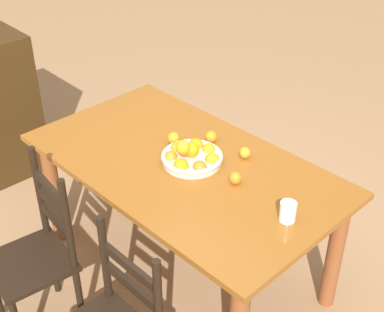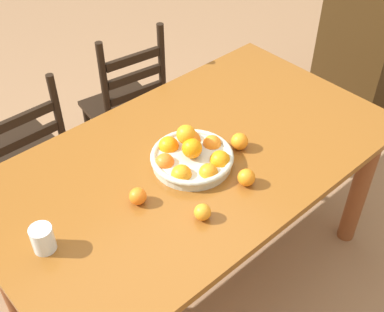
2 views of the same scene
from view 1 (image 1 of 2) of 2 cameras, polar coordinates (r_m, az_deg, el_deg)
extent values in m
plane|color=#916C4B|center=(3.34, -0.83, -11.52)|extent=(12.00, 12.00, 0.00)
cube|color=brown|center=(2.86, -0.94, -0.90)|extent=(1.69, 0.95, 0.03)
cylinder|color=brown|center=(2.98, 14.76, -9.87)|extent=(0.09, 0.09, 0.73)
cylinder|color=brown|center=(3.76, -4.55, 1.19)|extent=(0.09, 0.09, 0.73)
cylinder|color=brown|center=(3.41, -14.34, -3.58)|extent=(0.09, 0.09, 0.73)
cube|color=black|center=(2.85, -16.65, -10.72)|extent=(0.43, 0.43, 0.03)
cylinder|color=black|center=(3.15, -14.37, -10.83)|extent=(0.04, 0.04, 0.42)
cylinder|color=black|center=(2.93, -11.69, -14.55)|extent=(0.04, 0.04, 0.42)
cylinder|color=black|center=(2.84, -15.74, -3.59)|extent=(0.04, 0.04, 0.52)
cylinder|color=black|center=(2.59, -12.91, -7.14)|extent=(0.04, 0.04, 0.52)
cube|color=black|center=(2.76, -14.16, -6.59)|extent=(0.29, 0.06, 0.04)
cube|color=black|center=(2.70, -14.45, -4.96)|extent=(0.29, 0.06, 0.04)
cube|color=black|center=(2.64, -14.75, -3.25)|extent=(0.29, 0.06, 0.04)
cylinder|color=black|center=(2.44, -9.15, -10.49)|extent=(0.04, 0.04, 0.46)
cylinder|color=black|center=(2.23, -3.56, -15.17)|extent=(0.04, 0.04, 0.46)
cube|color=black|center=(2.36, -6.45, -13.36)|extent=(0.32, 0.03, 0.04)
cube|color=black|center=(2.28, -6.63, -11.41)|extent=(0.32, 0.03, 0.04)
cylinder|color=beige|center=(2.84, 0.00, -0.35)|extent=(0.31, 0.31, 0.04)
torus|color=beige|center=(2.83, 0.00, -0.02)|extent=(0.32, 0.32, 0.02)
sphere|color=orange|center=(2.90, -1.55, 0.78)|extent=(0.07, 0.07, 0.07)
sphere|color=orange|center=(2.83, -2.22, -0.17)|extent=(0.07, 0.07, 0.07)
sphere|color=orange|center=(2.75, -1.17, -1.11)|extent=(0.08, 0.08, 0.08)
sphere|color=orange|center=(2.75, 0.81, -1.24)|extent=(0.07, 0.07, 0.07)
sphere|color=orange|center=(2.80, 2.13, -0.45)|extent=(0.08, 0.08, 0.08)
sphere|color=orange|center=(2.89, 1.77, 0.64)|extent=(0.07, 0.07, 0.07)
sphere|color=orange|center=(2.92, 0.41, 1.12)|extent=(0.08, 0.08, 0.08)
sphere|color=orange|center=(2.77, -0.96, 0.92)|extent=(0.08, 0.08, 0.08)
sphere|color=orange|center=(2.81, 0.00, 0.67)|extent=(0.08, 0.08, 0.08)
sphere|color=orange|center=(2.80, -0.89, 0.67)|extent=(0.07, 0.07, 0.07)
sphere|color=orange|center=(2.99, -1.95, 1.88)|extent=(0.07, 0.07, 0.07)
sphere|color=orange|center=(2.89, 5.58, 0.34)|extent=(0.06, 0.06, 0.06)
sphere|color=orange|center=(2.69, 4.57, -2.31)|extent=(0.06, 0.06, 0.06)
sphere|color=orange|center=(3.01, 2.01, 2.04)|extent=(0.07, 0.07, 0.07)
cylinder|color=silver|center=(2.48, 10.03, -5.77)|extent=(0.08, 0.08, 0.10)
camera|label=2|loc=(2.83, 33.45, 22.65)|focal=46.50mm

